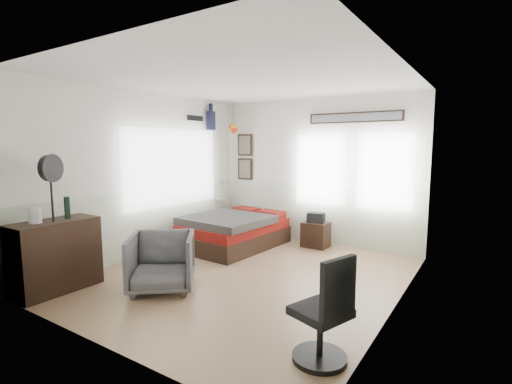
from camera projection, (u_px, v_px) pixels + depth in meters
ground_plane at (247, 276)px, 5.25m from camera, size 4.00×4.50×0.01m
room_shell at (249, 161)px, 5.25m from camera, size 4.02×4.52×2.71m
wall_decor at (256, 132)px, 7.21m from camera, size 3.55×1.32×1.44m
bed at (234, 231)px, 6.75m from camera, size 1.44×1.93×0.59m
dresser at (56, 256)px, 4.68m from camera, size 0.48×1.00×0.90m
armchair at (162, 262)px, 4.70m from camera, size 1.11×1.11×0.73m
nightstand at (316, 235)px, 6.73m from camera, size 0.46×0.37×0.45m
task_chair at (325, 320)px, 3.10m from camera, size 0.53×0.53×0.95m
kettle at (35, 215)px, 4.47m from camera, size 0.17×0.15×0.19m
bottle at (67, 208)px, 4.76m from camera, size 0.07×0.07×0.28m
stand_fan at (50, 169)px, 4.47m from camera, size 0.20×0.33×0.83m
black_bag at (316, 218)px, 6.69m from camera, size 0.33×0.24×0.18m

